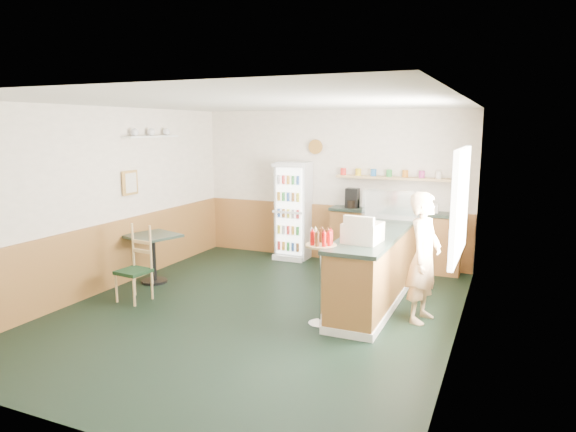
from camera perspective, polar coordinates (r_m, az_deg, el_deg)
The scene contains 13 objects.
ground at distance 6.93m, azimuth -3.44°, elevation -10.45°, with size 6.00×6.00×0.00m, color black.
room_envelope at distance 7.31m, azimuth -2.54°, elevation 2.94°, with size 5.04×6.02×2.72m.
service_counter at distance 7.31m, azimuth 9.96°, elevation -5.71°, with size 0.68×3.01×1.01m.
back_counter at distance 8.96m, azimuth 11.62°, elevation -2.29°, with size 2.24×0.42×1.69m.
drinks_fridge at distance 9.39m, azimuth 0.55°, elevation 0.59°, with size 0.59×0.52×1.78m.
display_case at distance 7.84m, azimuth 11.39°, elevation 1.09°, with size 0.80×0.42×0.45m.
cash_register at distance 6.35m, azimuth 8.31°, elevation -1.82°, with size 0.42×0.44×0.24m, color beige.
shopkeeper at distance 6.57m, azimuth 14.86°, elevation -4.49°, with size 0.54×0.39×1.63m, color tan.
condiment_stand at distance 6.23m, azimuth 3.67°, elevation -5.04°, with size 0.38×0.38×1.18m.
newspaper_rack at distance 7.50m, azimuth 7.54°, elevation -4.88°, with size 0.10×0.48×0.56m.
cafe_table at distance 8.24m, azimuth -14.76°, elevation -3.56°, with size 0.88×0.88×0.76m.
cafe_chair at distance 7.52m, azimuth -16.42°, elevation -4.81°, with size 0.43×0.43×1.06m.
dog_doorstop at distance 7.50m, azimuth 6.02°, elevation -8.03°, with size 0.19×0.25×0.23m.
Camera 1 is at (2.98, -5.78, 2.41)m, focal length 32.00 mm.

